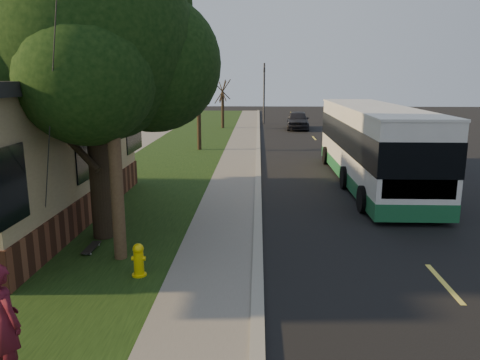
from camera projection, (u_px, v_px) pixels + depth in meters
name	position (u px, v px, depth m)	size (l,w,h in m)	color
ground	(258.00, 280.00, 10.19)	(120.00, 120.00, 0.00)	black
road	(352.00, 181.00, 19.79)	(8.00, 80.00, 0.01)	black
curb	(258.00, 179.00, 19.93)	(0.25, 80.00, 0.12)	gray
sidewalk	(235.00, 179.00, 19.97)	(2.00, 80.00, 0.08)	slate
grass_verge	(154.00, 179.00, 20.10)	(5.00, 80.00, 0.07)	black
fire_hydrant	(139.00, 260.00, 10.19)	(0.32, 0.32, 0.74)	yellow
utility_pole	(109.00, 63.00, 10.27)	(2.86, 3.21, 9.07)	#473321
leafy_tree	(94.00, 43.00, 11.80)	(6.30, 6.00, 7.80)	black
bare_tree_near	(199.00, 114.00, 27.41)	(1.38, 1.21, 4.31)	black
bare_tree_far	(223.00, 105.00, 39.12)	(1.38, 1.21, 4.03)	black
traffic_signal	(264.00, 89.00, 42.64)	(0.18, 0.22, 5.50)	#2D2D30
transit_bus	(372.00, 143.00, 19.00)	(2.70, 11.72, 3.17)	silver
skateboarder	(4.00, 322.00, 6.61)	(0.64, 0.42, 1.76)	#4B0F1D
skateboard_main	(91.00, 248.00, 11.76)	(0.23, 0.90, 0.08)	black
dumpster	(16.00, 170.00, 18.35)	(1.64, 1.34, 1.38)	#13321F
distant_car	(298.00, 120.00, 38.98)	(1.80, 4.48, 1.53)	black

